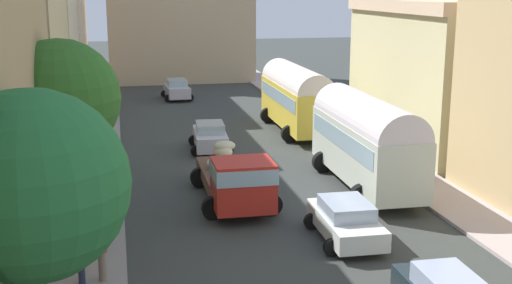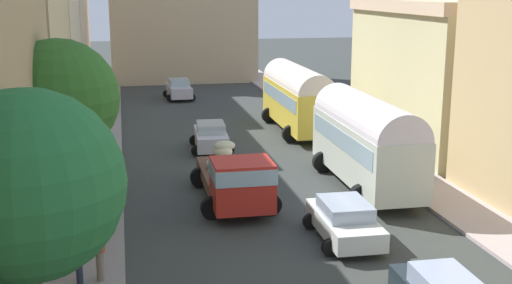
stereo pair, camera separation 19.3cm
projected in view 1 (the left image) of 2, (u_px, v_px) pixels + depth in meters
ground_plane at (231, 147)px, 36.70m from camera, size 154.00×154.00×0.00m
sidewalk_left at (97, 153)px, 35.23m from camera, size 2.50×70.00×0.14m
sidewalk_right at (354, 140)px, 38.15m from camera, size 2.50×70.00×0.14m
building_left_2 at (5, 43)px, 30.28m from camera, size 5.02×10.49×12.45m
building_left_3 at (35, 25)px, 40.51m from camera, size 4.62×9.64×12.94m
building_left_4 at (53, 8)px, 51.91m from camera, size 4.82×13.16×14.12m
building_right_2 at (426, 74)px, 36.36m from camera, size 4.89×12.35×8.06m
distant_church at (179, 8)px, 61.85m from camera, size 13.35×7.32×19.74m
parked_bus_0 at (366, 137)px, 28.92m from camera, size 3.32×8.82×4.10m
parked_bus_1 at (296, 95)px, 40.31m from camera, size 3.25×9.30×4.07m
cargo_truck_0 at (236, 177)px, 26.56m from camera, size 3.21×7.12×2.32m
car_0 at (210, 137)px, 35.85m from camera, size 2.42×4.06×1.54m
car_1 at (177, 89)px, 52.18m from camera, size 2.41×3.80×1.63m
car_3 at (346, 220)px, 23.11m from camera, size 2.41×4.11×1.44m
pedestrian_0 at (80, 255)px, 19.29m from camera, size 0.43×0.43×1.84m
pedestrian_1 at (101, 251)px, 19.53m from camera, size 0.40×0.40×1.89m
pedestrian_2 at (82, 150)px, 31.68m from camera, size 0.38×0.38×1.85m
roadside_tree_0 at (32, 186)px, 14.04m from camera, size 4.21×4.21×6.70m
roadside_tree_1 at (61, 99)px, 21.97m from camera, size 3.99×3.99×7.10m
roadside_tree_2 at (74, 97)px, 28.64m from camera, size 3.26×3.26×5.72m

